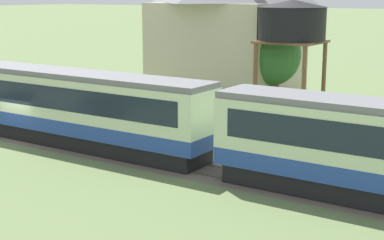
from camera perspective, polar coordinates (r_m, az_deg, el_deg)
ground_plane at (r=36.11m, az=-16.34°, el=-2.00°), size 600.00×600.00×0.00m
passenger_train at (r=33.97m, az=-11.28°, el=1.46°), size 57.42×2.88×4.26m
station_house_grey_roof at (r=47.08m, az=3.47°, el=8.67°), size 10.71×9.89×10.95m
water_tower at (r=40.18m, az=9.66°, el=9.31°), size 4.72×4.72×8.14m
yard_tree_0 at (r=43.42m, az=7.56°, el=6.27°), size 4.55×4.55×6.41m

